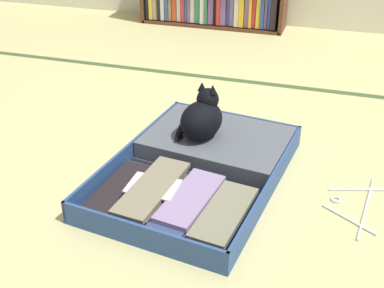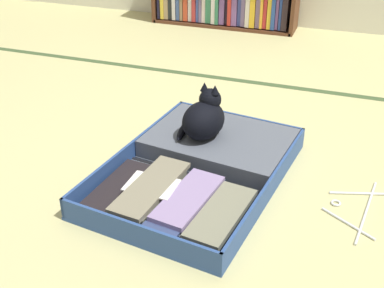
# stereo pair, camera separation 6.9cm
# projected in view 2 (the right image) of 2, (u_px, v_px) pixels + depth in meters

# --- Properties ---
(ground_plane) EXTENTS (10.00, 10.00, 0.00)m
(ground_plane) POSITION_uv_depth(u_px,v_px,m) (188.00, 178.00, 2.13)
(ground_plane) COLOR #BEB97D
(tatami_border) EXTENTS (4.80, 0.05, 0.00)m
(tatami_border) POSITION_uv_depth(u_px,v_px,m) (250.00, 82.00, 3.06)
(tatami_border) COLOR #3B512E
(tatami_border) RESTS_ON ground_plane
(open_suitcase) EXTENTS (0.78, 1.04, 0.10)m
(open_suitcase) POSITION_uv_depth(u_px,v_px,m) (203.00, 165.00, 2.14)
(open_suitcase) COLOR navy
(open_suitcase) RESTS_ON ground_plane
(black_cat) EXTENTS (0.24, 0.26, 0.24)m
(black_cat) POSITION_uv_depth(u_px,v_px,m) (205.00, 118.00, 2.21)
(black_cat) COLOR black
(black_cat) RESTS_ON open_suitcase
(clothes_hanger) EXTENTS (0.25, 0.43, 0.01)m
(clothes_hanger) POSITION_uv_depth(u_px,v_px,m) (356.00, 208.00, 1.94)
(clothes_hanger) COLOR silver
(clothes_hanger) RESTS_ON ground_plane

